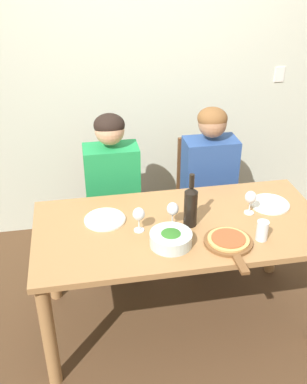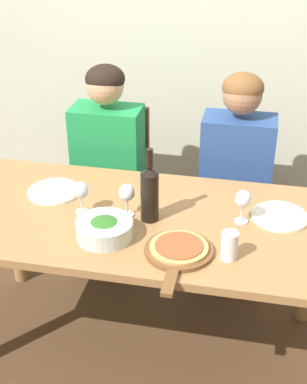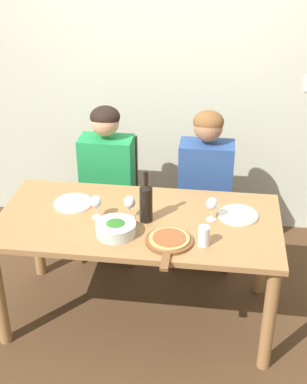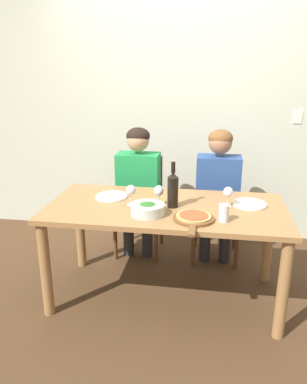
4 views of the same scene
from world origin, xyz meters
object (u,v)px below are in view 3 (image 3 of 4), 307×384
at_px(broccoli_bowl, 116,228).
at_px(dinner_plate_left, 73,203).
at_px(chair_right, 205,199).
at_px(dinner_plate_right, 238,215).
at_px(chair_left, 111,193).
at_px(person_man, 206,177).
at_px(wine_glass_left, 96,203).
at_px(wine_glass_centre, 129,203).
at_px(person_woman, 107,171).
at_px(wine_bottle, 146,201).
at_px(wine_glass_right, 212,205).
at_px(pizza_on_board, 169,241).
at_px(water_tumbler, 204,236).

height_order(broccoli_bowl, dinner_plate_left, broccoli_bowl).
relative_size(chair_right, dinner_plate_right, 3.67).
bearing_deg(broccoli_bowl, chair_left, 103.76).
height_order(person_man, wine_glass_left, person_man).
xyz_separation_m(person_man, dinner_plate_right, (0.22, -0.56, 0.04)).
distance_m(person_man, dinner_plate_right, 0.60).
height_order(broccoli_bowl, wine_glass_centre, wine_glass_centre).
bearing_deg(dinner_plate_left, chair_left, 81.49).
distance_m(person_woman, wine_bottle, 0.80).
relative_size(chair_right, wine_glass_centre, 6.00).
distance_m(dinner_plate_left, wine_glass_centre, 0.41).
height_order(chair_left, wine_glass_right, chair_left).
height_order(chair_left, chair_right, same).
height_order(person_woman, wine_glass_left, person_woman).
distance_m(person_woman, person_man, 0.71).
relative_size(dinner_plate_right, wine_glass_left, 1.63).
distance_m(person_woman, wine_glass_centre, 0.74).
relative_size(person_man, broccoli_bowl, 5.14).
bearing_deg(wine_bottle, pizza_on_board, -54.24).
xyz_separation_m(chair_right, wine_bottle, (-0.33, -0.79, 0.40)).
bearing_deg(wine_bottle, person_woman, 119.69).
relative_size(wine_bottle, pizza_on_board, 0.81).
bearing_deg(dinner_plate_left, water_tumbler, -22.41).
bearing_deg(wine_bottle, chair_left, 116.07).
relative_size(chair_right, wine_glass_left, 6.00).
bearing_deg(broccoli_bowl, wine_glass_right, 23.04).
relative_size(chair_right, person_man, 0.75).
distance_m(wine_bottle, water_tumbler, 0.42).
distance_m(dinner_plate_right, wine_glass_left, 0.87).
relative_size(chair_right, wine_glass_right, 6.00).
xyz_separation_m(dinner_plate_right, water_tumbler, (-0.19, -0.34, 0.05)).
xyz_separation_m(person_woman, water_tumbler, (0.74, -0.89, 0.09)).
relative_size(wine_glass_right, water_tumbler, 1.30).
relative_size(person_man, pizza_on_board, 2.93).
relative_size(chair_left, dinner_plate_right, 3.67).
xyz_separation_m(chair_right, person_woman, (-0.71, -0.11, 0.24)).
height_order(person_woman, wine_glass_right, person_woman).
height_order(chair_right, wine_glass_right, chair_right).
height_order(chair_right, wine_bottle, wine_bottle).
distance_m(chair_left, wine_bottle, 0.97).
distance_m(person_woman, pizza_on_board, 1.06).
bearing_deg(wine_bottle, dinner_plate_right, 12.59).
bearing_deg(broccoli_bowl, wine_bottle, 48.50).
bearing_deg(water_tumbler, chair_left, 126.45).
xyz_separation_m(dinner_plate_right, wine_glass_left, (-0.85, -0.13, 0.10)).
xyz_separation_m(dinner_plate_left, wine_glass_left, (0.18, -0.14, 0.10)).
bearing_deg(water_tumbler, person_man, 91.80).
distance_m(dinner_plate_left, water_tumbler, 0.91).
bearing_deg(wine_bottle, broccoli_bowl, -131.50).
height_order(person_woman, person_man, same).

